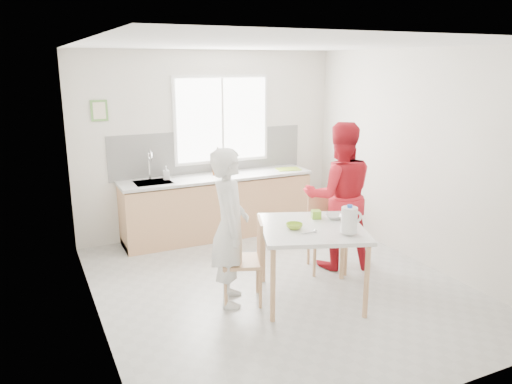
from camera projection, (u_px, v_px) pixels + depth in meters
The scene contains 21 objects.
ground at pixel (279, 286), 5.80m from camera, with size 4.50×4.50×0.00m, color #B7B7B2.
room_shell at pixel (281, 146), 5.38m from camera, with size 4.50×4.50×4.50m.
window at pixel (222, 119), 7.40m from camera, with size 1.50×0.06×1.30m.
backsplash at pixel (210, 152), 7.45m from camera, with size 3.00×0.02×0.65m, color white.
picture_frame at pixel (99, 111), 6.63m from camera, with size 0.22×0.03×0.28m.
kitchen_counter at pixel (218, 209), 7.40m from camera, with size 2.84×0.64×1.37m.
dining_table at pixel (312, 234), 5.33m from camera, with size 1.38×1.38×0.83m.
chair_left at pixel (248, 257), 5.33m from camera, with size 0.55×0.55×0.92m.
chair_far at pixel (326, 227), 6.20m from camera, with size 0.58×0.58×0.97m.
person_white at pixel (230, 227), 5.23m from camera, with size 0.62×0.40×1.69m, color white.
person_red at pixel (339, 196), 6.17m from camera, with size 0.89×0.70×1.84m, color red.
bowl_green at pixel (294, 226), 5.23m from camera, with size 0.18×0.18×0.06m, color #95C22C.
bowl_white at pixel (334, 217), 5.56m from camera, with size 0.19×0.19×0.05m, color silver.
milk_jug at pixel (350, 220), 5.02m from camera, with size 0.23×0.16×0.29m.
green_box at pixel (316, 214), 5.57m from camera, with size 0.10×0.10×0.09m, color #78B329.
spoon at pixel (309, 233), 5.08m from camera, with size 0.01×0.01×0.16m, color #A5A5AA.
cutting_board at pixel (288, 169), 7.69m from camera, with size 0.35×0.25×0.01m, color #99BB2B.
wine_bottle_a at pixel (218, 163), 7.40m from camera, with size 0.07×0.07×0.32m, color black.
wine_bottle_b at pixel (225, 163), 7.39m from camera, with size 0.07×0.07×0.30m, color black.
jar_amber at pixel (214, 170), 7.29m from camera, with size 0.06×0.06×0.16m, color brown.
soap_bottle at pixel (166, 173), 7.01m from camera, with size 0.09×0.09×0.19m, color #999999.
Camera 1 is at (-2.53, -4.71, 2.52)m, focal length 35.00 mm.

